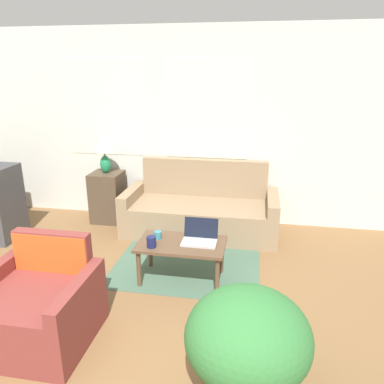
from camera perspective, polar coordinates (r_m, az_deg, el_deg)
name	(u,v)px	position (r m, az deg, el deg)	size (l,w,h in m)	color
wall_back	(161,127)	(5.22, -4.69, 9.91)	(6.69, 0.06, 2.60)	silver
rug	(192,252)	(4.46, -0.02, -9.15)	(1.57, 1.84, 0.01)	#476651
couch	(201,212)	(4.95, 1.38, -2.99)	(1.97, 0.84, 0.90)	#937A5B
armchair	(39,308)	(3.32, -22.33, -15.99)	(0.86, 0.78, 0.78)	brown
side_table	(108,197)	(5.38, -12.70, -0.72)	(0.41, 0.41, 0.70)	#4C3D2D
table_lamp	(104,147)	(5.20, -13.23, 6.62)	(0.29, 0.29, 0.53)	#1E8451
coffee_table	(181,247)	(3.78, -1.62, -8.44)	(0.87, 0.51, 0.41)	brown
laptop	(200,237)	(3.76, 1.21, -6.86)	(0.34, 0.26, 0.22)	#B7B7BC
cup_navy	(158,235)	(3.85, -5.26, -6.54)	(0.08, 0.08, 0.08)	teal
cup_yellow	(151,242)	(3.67, -6.22, -7.57)	(0.09, 0.09, 0.11)	#191E4C
potted_plant	(248,340)	(2.44, 8.47, -21.39)	(0.77, 0.77, 0.81)	#BCB2A3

